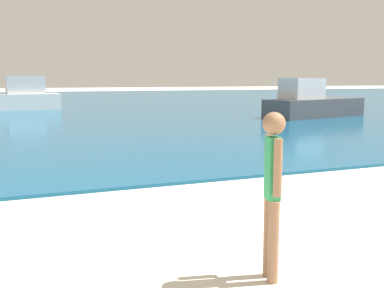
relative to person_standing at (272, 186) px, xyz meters
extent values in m
cube|color=#14567F|center=(0.80, 33.81, -0.84)|extent=(160.00, 60.00, 0.06)
cylinder|color=#936B4C|center=(0.02, 0.06, -0.50)|extent=(0.10, 0.10, 0.75)
cylinder|color=#936B4C|center=(-0.02, -0.06, -0.50)|extent=(0.10, 0.10, 0.75)
cube|color=#2DA35B|center=(0.00, 0.00, 0.16)|extent=(0.15, 0.19, 0.56)
sphere|color=#936B4C|center=(0.00, 0.00, 0.56)|extent=(0.20, 0.20, 0.20)
cylinder|color=#936B4C|center=(0.04, 0.13, 0.19)|extent=(0.08, 0.08, 0.50)
cylinder|color=#936B4C|center=(-0.04, -0.13, 0.19)|extent=(0.08, 0.08, 0.50)
cube|color=#4C4C51|center=(11.18, 14.30, -0.39)|extent=(5.54, 2.93, 0.85)
cube|color=silver|center=(10.26, 14.06, 0.51)|extent=(2.13, 1.61, 0.95)
cube|color=white|center=(-2.20, 24.59, -0.36)|extent=(5.85, 2.37, 0.91)
cube|color=silver|center=(-1.18, 24.69, 0.61)|extent=(2.17, 1.47, 1.03)
camera|label=1|loc=(-2.15, -3.42, 0.95)|focal=42.77mm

